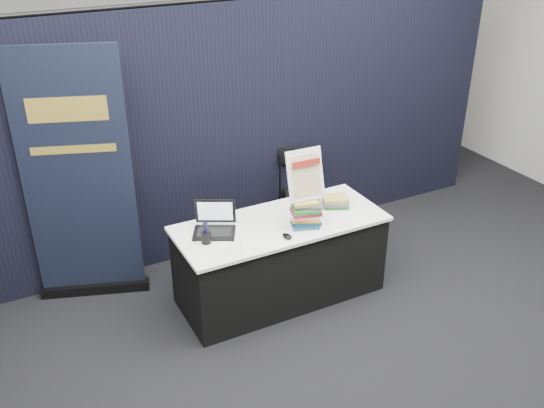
{
  "coord_description": "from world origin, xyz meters",
  "views": [
    {
      "loc": [
        -2.13,
        -3.39,
        3.25
      ],
      "look_at": [
        -0.08,
        0.55,
        0.94
      ],
      "focal_mm": 40.0,
      "sensor_mm": 36.0,
      "label": 1
    }
  ],
  "objects": [
    {
      "name": "floor",
      "position": [
        0.0,
        0.0,
        0.0
      ],
      "size": [
        8.0,
        8.0,
        0.0
      ],
      "primitive_type": "plane",
      "color": "black",
      "rests_on": "ground"
    },
    {
      "name": "wall_back",
      "position": [
        0.0,
        4.0,
        1.75
      ],
      "size": [
        8.0,
        0.02,
        3.5
      ],
      "primitive_type": "cube",
      "color": "#A7A69E",
      "rests_on": "floor"
    },
    {
      "name": "drape_partition",
      "position": [
        0.0,
        1.6,
        1.2
      ],
      "size": [
        6.0,
        0.08,
        2.4
      ],
      "primitive_type": "cube",
      "color": "black",
      "rests_on": "floor"
    },
    {
      "name": "display_table",
      "position": [
        0.0,
        0.55,
        0.38
      ],
      "size": [
        1.8,
        0.75,
        0.75
      ],
      "color": "black",
      "rests_on": "floor"
    },
    {
      "name": "laptop",
      "position": [
        -0.58,
        0.67,
        0.81
      ],
      "size": [
        0.41,
        0.41,
        0.26
      ],
      "rotation": [
        0.0,
        0.0,
        -0.49
      ],
      "color": "black",
      "rests_on": "display_table"
    },
    {
      "name": "mouse",
      "position": [
        -0.08,
        0.29,
        0.77
      ],
      "size": [
        0.07,
        0.11,
        0.03
      ],
      "primitive_type": "ellipsoid",
      "rotation": [
        0.0,
        0.0,
        0.12
      ],
      "color": "black",
      "rests_on": "display_table"
    },
    {
      "name": "brochure_left",
      "position": [
        -0.71,
        0.37,
        0.75
      ],
      "size": [
        0.33,
        0.28,
        0.0
      ],
      "primitive_type": "cube",
      "rotation": [
        0.0,
        0.0,
        -0.28
      ],
      "color": "white",
      "rests_on": "display_table"
    },
    {
      "name": "brochure_mid",
      "position": [
        -0.67,
        0.47,
        0.75
      ],
      "size": [
        0.36,
        0.29,
        0.0
      ],
      "primitive_type": "cube",
      "rotation": [
        0.0,
        0.0,
        0.18
      ],
      "color": "white",
      "rests_on": "display_table"
    },
    {
      "name": "brochure_right",
      "position": [
        -0.61,
        0.36,
        0.75
      ],
      "size": [
        0.34,
        0.28,
        0.0
      ],
      "primitive_type": "cube",
      "rotation": [
        0.0,
        0.0,
        -0.28
      ],
      "color": "silver",
      "rests_on": "display_table"
    },
    {
      "name": "pen_cup",
      "position": [
        -0.69,
        0.52,
        0.8
      ],
      "size": [
        0.09,
        0.09,
        0.1
      ],
      "primitive_type": "cylinder",
      "rotation": [
        0.0,
        0.0,
        0.12
      ],
      "color": "black",
      "rests_on": "display_table"
    },
    {
      "name": "book_stack_tall",
      "position": [
        0.16,
        0.4,
        0.87
      ],
      "size": [
        0.27,
        0.24,
        0.25
      ],
      "rotation": [
        0.0,
        0.0,
        -0.36
      ],
      "color": "#195362",
      "rests_on": "display_table"
    },
    {
      "name": "book_stack_short",
      "position": [
        0.57,
        0.59,
        0.8
      ],
      "size": [
        0.27,
        0.24,
        0.09
      ],
      "rotation": [
        0.0,
        0.0,
        -0.43
      ],
      "color": "#207828",
      "rests_on": "display_table"
    },
    {
      "name": "info_sign",
      "position": [
        0.16,
        0.43,
        1.2
      ],
      "size": [
        0.32,
        0.16,
        0.43
      ],
      "rotation": [
        0.0,
        0.0,
        -0.02
      ],
      "color": "black",
      "rests_on": "book_stack_tall"
    },
    {
      "name": "pullup_banner",
      "position": [
        -1.46,
        1.37,
        0.99
      ],
      "size": [
        0.93,
        0.4,
        2.23
      ],
      "rotation": [
        0.0,
        0.0,
        -0.33
      ],
      "color": "black",
      "rests_on": "floor"
    },
    {
      "name": "stacking_chair",
      "position": [
        0.7,
        1.31,
        0.53
      ],
      "size": [
        0.56,
        0.58,
        0.96
      ],
      "rotation": [
        0.0,
        0.0,
        -0.37
      ],
      "color": "black",
      "rests_on": "floor"
    }
  ]
}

